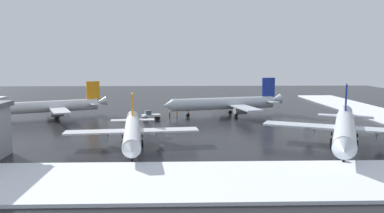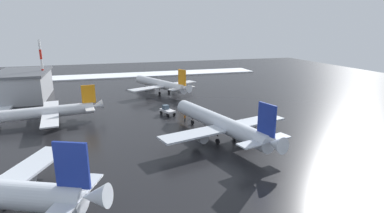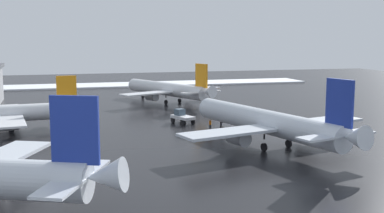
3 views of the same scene
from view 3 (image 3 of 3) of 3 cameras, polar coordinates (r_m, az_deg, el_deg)
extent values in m
plane|color=black|center=(87.53, -1.19, -1.65)|extent=(240.00, 240.00, 0.00)
cube|color=white|center=(152.75, -7.52, 2.59)|extent=(14.00, 116.00, 0.44)
cylinder|color=silver|center=(67.69, 8.45, -1.73)|extent=(29.08, 10.53, 3.31)
cone|color=silver|center=(80.42, 1.42, -0.07)|extent=(3.05, 3.63, 3.14)
cone|color=silver|center=(56.27, 18.68, -3.50)|extent=(4.07, 3.59, 3.22)
cube|color=silver|center=(60.75, 4.28, -3.08)|extent=(7.32, 13.32, 0.35)
cylinder|color=gray|center=(62.44, 5.49, -3.70)|extent=(3.69, 2.71, 1.95)
cube|color=silver|center=(70.89, 14.97, -1.71)|extent=(7.32, 13.32, 0.35)
cylinder|color=gray|center=(70.05, 13.53, -2.59)|extent=(3.69, 2.71, 1.95)
cube|color=navy|center=(57.22, 17.08, 0.42)|extent=(3.85, 1.32, 5.45)
cube|color=silver|center=(55.89, 14.74, -3.62)|extent=(3.62, 5.15, 0.23)
cube|color=silver|center=(60.10, 18.69, -2.96)|extent=(3.62, 5.15, 0.23)
cylinder|color=black|center=(76.05, 3.61, -1.68)|extent=(0.23, 0.23, 0.68)
cylinder|color=black|center=(76.31, 3.61, -2.72)|extent=(1.12, 0.60, 1.07)
cylinder|color=black|center=(64.41, 8.56, -3.56)|extent=(0.23, 0.23, 0.68)
cylinder|color=black|center=(64.71, 8.53, -4.79)|extent=(1.12, 0.60, 1.07)
cylinder|color=black|center=(67.14, 11.41, -3.16)|extent=(0.23, 0.23, 0.68)
cylinder|color=black|center=(67.42, 11.38, -4.33)|extent=(1.12, 0.60, 1.07)
cone|color=silver|center=(83.56, -13.24, -0.02)|extent=(2.69, 3.18, 2.70)
cube|color=silver|center=(76.04, -20.55, -1.68)|extent=(10.97, 4.82, 0.29)
cylinder|color=gray|center=(77.78, -20.87, -2.10)|extent=(1.95, 2.95, 1.63)
cube|color=silver|center=(89.28, -20.88, -0.30)|extent=(10.97, 4.82, 0.29)
cylinder|color=gray|center=(87.77, -21.08, -0.99)|extent=(1.95, 2.95, 1.63)
cube|color=orange|center=(82.91, -14.65, 1.98)|extent=(0.68, 3.28, 4.57)
cube|color=silver|center=(80.87, -14.44, -0.44)|extent=(4.14, 2.57, 0.20)
cube|color=silver|center=(85.68, -14.91, 0.01)|extent=(4.14, 2.57, 0.20)
cylinder|color=black|center=(81.04, -20.65, -1.81)|extent=(0.20, 0.20, 0.57)
cylinder|color=black|center=(81.24, -20.61, -2.63)|extent=(0.39, 0.93, 0.90)
cylinder|color=black|center=(84.58, -20.74, -1.41)|extent=(0.20, 0.20, 0.57)
cylinder|color=black|center=(84.78, -20.70, -2.20)|extent=(0.39, 0.93, 0.90)
cylinder|color=silver|center=(111.50, -3.14, 2.09)|extent=(25.67, 13.89, 3.04)
cone|color=silver|center=(123.31, -7.21, 2.62)|extent=(3.15, 3.52, 2.89)
cone|color=silver|center=(100.21, 1.93, 1.72)|extent=(3.98, 3.68, 2.96)
cube|color=silver|center=(105.10, -5.44, 1.55)|extent=(8.40, 12.21, 0.32)
cylinder|color=gray|center=(106.59, -4.79, 1.16)|extent=(3.51, 2.89, 1.79)
cube|color=silver|center=(114.04, 0.62, 2.10)|extent=(8.40, 12.21, 0.32)
cylinder|color=gray|center=(113.33, -0.22, 1.61)|extent=(3.51, 2.89, 1.79)
cube|color=orange|center=(101.48, 1.12, 3.68)|extent=(3.39, 1.78, 5.01)
cube|color=silver|center=(100.21, -0.10, 1.62)|extent=(3.90, 4.87, 0.21)
cube|color=silver|center=(103.73, 2.16, 1.84)|extent=(3.90, 4.87, 0.21)
cylinder|color=black|center=(119.23, -5.86, 1.81)|extent=(0.21, 0.21, 0.63)
cylinder|color=black|center=(119.38, -5.85, 1.19)|extent=(1.02, 0.69, 0.98)
cylinder|color=black|center=(108.35, -3.11, 1.20)|extent=(0.21, 0.21, 0.63)
cylinder|color=black|center=(108.52, -3.10, 0.52)|extent=(1.02, 0.69, 0.98)
cylinder|color=black|center=(110.75, -1.49, 1.36)|extent=(0.21, 0.21, 0.63)
cylinder|color=black|center=(110.91, -1.48, 0.70)|extent=(1.02, 0.69, 0.98)
cone|color=silver|center=(39.15, -10.28, -8.14)|extent=(4.04, 4.38, 3.27)
cube|color=silver|center=(51.89, -21.40, -5.54)|extent=(13.49, 9.20, 0.36)
cube|color=navy|center=(39.11, -13.72, -2.76)|extent=(1.93, 3.75, 5.53)
cube|color=silver|center=(37.48, -15.51, -9.38)|extent=(5.38, 4.28, 0.24)
cube|color=silver|center=(42.73, -12.30, -7.08)|extent=(5.38, 4.28, 0.24)
cube|color=silver|center=(83.98, -1.09, -1.28)|extent=(5.09, 3.74, 0.50)
cube|color=#3F5160|center=(84.59, -1.46, -0.66)|extent=(1.85, 1.91, 1.10)
cylinder|color=black|center=(84.82, -2.28, -1.67)|extent=(0.95, 0.63, 0.90)
cylinder|color=black|center=(85.95, -1.20, -1.53)|extent=(0.95, 0.63, 0.90)
cylinder|color=black|center=(82.24, -0.99, -1.97)|extent=(0.95, 0.63, 0.90)
cylinder|color=black|center=(83.41, 0.11, -1.83)|extent=(0.95, 0.63, 0.90)
cylinder|color=black|center=(77.01, 5.69, -2.73)|extent=(0.16, 0.16, 0.85)
cylinder|color=black|center=(77.18, 5.77, -2.71)|extent=(0.16, 0.16, 0.85)
cylinder|color=orange|center=(76.96, 5.74, -2.18)|extent=(0.36, 0.36, 0.62)
sphere|color=tan|center=(76.88, 5.74, -1.87)|extent=(0.24, 0.24, 0.24)
cylinder|color=black|center=(78.72, 2.23, -2.46)|extent=(0.16, 0.16, 0.85)
cylinder|color=black|center=(78.64, 2.10, -2.47)|extent=(0.16, 0.16, 0.85)
cylinder|color=orange|center=(78.55, 2.17, -1.94)|extent=(0.36, 0.36, 0.62)
sphere|color=tan|center=(78.47, 2.17, -1.63)|extent=(0.24, 0.24, 0.24)
cylinder|color=black|center=(81.32, 3.51, -2.12)|extent=(0.16, 0.16, 0.85)
cylinder|color=black|center=(81.43, 3.40, -2.11)|extent=(0.16, 0.16, 0.85)
cylinder|color=orange|center=(81.25, 3.46, -1.60)|extent=(0.36, 0.36, 0.62)
sphere|color=tan|center=(81.18, 3.46, -1.31)|extent=(0.24, 0.24, 0.24)
camera|label=1|loc=(104.03, -61.80, 4.28)|focal=35.00mm
camera|label=2|loc=(10.76, 31.69, 51.63)|focal=28.00mm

